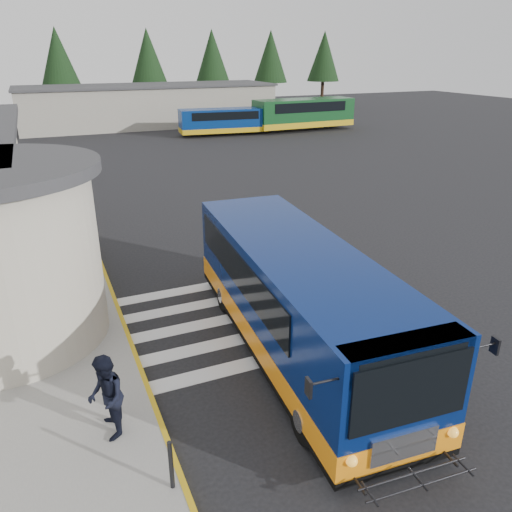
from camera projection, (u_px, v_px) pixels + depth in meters
name	position (u px, v px, depth m)	size (l,w,h in m)	color
ground	(251.00, 301.00, 16.10)	(140.00, 140.00, 0.00)	black
curb_strip	(104.00, 273.00, 17.97)	(0.12, 34.00, 0.16)	gold
crosswalk	(246.00, 315.00, 15.24)	(8.00, 5.35, 0.01)	silver
depot_building	(149.00, 105.00, 53.12)	(26.40, 8.40, 4.20)	gray
tree_line	(133.00, 57.00, 58.22)	(58.40, 4.40, 10.00)	black
transit_bus	(298.00, 303.00, 12.97)	(3.95, 10.57, 2.93)	#071A55
pedestrian_a	(35.00, 330.00, 12.63)	(0.58, 0.38, 1.58)	black
pedestrian_b	(106.00, 397.00, 9.97)	(0.90, 0.70, 1.84)	black
bollard	(171.00, 465.00, 8.87)	(0.08, 0.08, 1.04)	black
far_bus_a	(223.00, 120.00, 47.17)	(8.40, 3.15, 2.12)	navy
far_bus_b	(304.00, 113.00, 49.97)	(10.34, 3.20, 2.64)	#11411C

